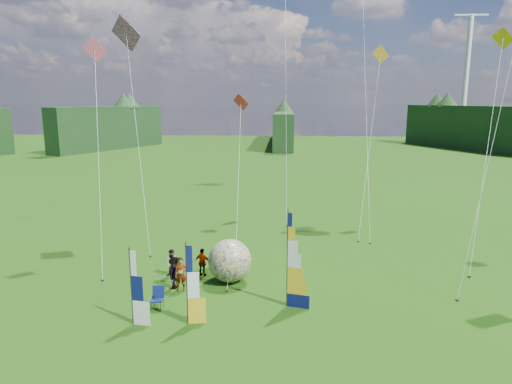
# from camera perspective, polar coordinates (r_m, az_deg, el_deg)

# --- Properties ---
(ground) EXTENTS (220.00, 220.00, 0.00)m
(ground) POSITION_cam_1_polar(r_m,az_deg,el_deg) (20.13, 2.22, -17.93)
(ground) COLOR #235F0F
(ground) RESTS_ON ground
(treeline_ring) EXTENTS (210.00, 210.00, 8.00)m
(treeline_ring) POSITION_cam_1_polar(r_m,az_deg,el_deg) (18.50, 2.32, -7.07)
(treeline_ring) COLOR #233C1B
(treeline_ring) RESTS_ON ground
(turbine_right) EXTENTS (8.00, 1.20, 30.00)m
(turbine_right) POSITION_cam_1_polar(r_m,az_deg,el_deg) (127.70, 24.75, 12.74)
(turbine_right) COLOR silver
(turbine_right) RESTS_ON ground
(feather_banner_main) EXTENTS (1.26, 0.39, 4.70)m
(feather_banner_main) POSITION_cam_1_polar(r_m,az_deg,el_deg) (22.05, 3.93, -8.53)
(feather_banner_main) COLOR #0C124E
(feather_banner_main) RESTS_ON ground
(side_banner_left) EXTENTS (1.02, 0.27, 3.69)m
(side_banner_left) POSITION_cam_1_polar(r_m,az_deg,el_deg) (20.72, -8.64, -11.48)
(side_banner_left) COLOR gold
(side_banner_left) RESTS_ON ground
(side_banner_far) EXTENTS (1.03, 0.24, 3.48)m
(side_banner_far) POSITION_cam_1_polar(r_m,az_deg,el_deg) (21.23, -15.32, -11.50)
(side_banner_far) COLOR white
(side_banner_far) RESTS_ON ground
(bol_inflatable) EXTENTS (3.15, 3.15, 2.39)m
(bol_inflatable) POSITION_cam_1_polar(r_m,az_deg,el_deg) (25.37, -3.29, -8.57)
(bol_inflatable) COLOR #19058A
(bol_inflatable) RESTS_ON ground
(spectator_a) EXTENTS (0.76, 0.60, 1.83)m
(spectator_a) POSITION_cam_1_polar(r_m,az_deg,el_deg) (24.57, -9.39, -10.09)
(spectator_a) COLOR #66594C
(spectator_a) RESTS_ON ground
(spectator_b) EXTENTS (0.79, 0.42, 1.60)m
(spectator_b) POSITION_cam_1_polar(r_m,az_deg,el_deg) (26.55, -10.40, -8.73)
(spectator_b) COLOR #66594C
(spectator_b) RESTS_ON ground
(spectator_c) EXTENTS (0.57, 1.17, 1.73)m
(spectator_c) POSITION_cam_1_polar(r_m,az_deg,el_deg) (24.94, -10.12, -9.90)
(spectator_c) COLOR #66594C
(spectator_c) RESTS_ON ground
(spectator_d) EXTENTS (1.02, 0.64, 1.63)m
(spectator_d) POSITION_cam_1_polar(r_m,az_deg,el_deg) (26.35, -6.70, -8.74)
(spectator_d) COLOR #66594C
(spectator_d) RESTS_ON ground
(camp_chair) EXTENTS (0.63, 0.63, 1.09)m
(camp_chair) POSITION_cam_1_polar(r_m,az_deg,el_deg) (22.91, -12.26, -12.85)
(camp_chair) COLOR #0C194B
(camp_chair) RESTS_ON ground
(kite_whale) EXTENTS (3.80, 14.82, 22.01)m
(kite_whale) POSITION_cam_1_polar(r_m,az_deg,el_deg) (37.17, 13.61, 12.89)
(kite_whale) COLOR black
(kite_whale) RESTS_ON ground
(kite_rainbow_delta) EXTENTS (10.56, 12.61, 16.70)m
(kite_rainbow_delta) POSITION_cam_1_polar(r_m,az_deg,el_deg) (32.16, -14.69, 8.38)
(kite_rainbow_delta) COLOR red
(kite_rainbow_delta) RESTS_ON ground
(kite_parafoil) EXTENTS (10.06, 10.60, 17.19)m
(kite_parafoil) POSITION_cam_1_polar(r_m,az_deg,el_deg) (26.50, 27.65, 7.40)
(kite_parafoil) COLOR #A20823
(kite_parafoil) RESTS_ON ground
(small_kite_red) EXTENTS (6.71, 10.72, 10.88)m
(small_kite_red) POSITION_cam_1_polar(r_m,az_deg,el_deg) (34.03, -2.17, 3.96)
(small_kite_red) COLOR red
(small_kite_red) RESTS_ON ground
(small_kite_orange) EXTENTS (6.62, 11.50, 14.77)m
(small_kite_orange) POSITION_cam_1_polar(r_m,az_deg,el_deg) (36.16, 14.14, 7.17)
(small_kite_orange) COLOR orange
(small_kite_orange) RESTS_ON ground
(small_kite_yellow) EXTENTS (9.81, 12.50, 15.22)m
(small_kite_yellow) POSITION_cam_1_polar(r_m,az_deg,el_deg) (31.96, 27.08, 6.16)
(small_kite_yellow) COLOR #E5A810
(small_kite_yellow) RESTS_ON ground
(small_kite_pink) EXTENTS (7.18, 9.92, 14.28)m
(small_kite_pink) POSITION_cam_1_polar(r_m,az_deg,el_deg) (28.78, -19.17, 5.38)
(small_kite_pink) COLOR #D34D6C
(small_kite_pink) RESTS_ON ground
(small_kite_green) EXTENTS (7.03, 12.48, 21.22)m
(small_kite_green) POSITION_cam_1_polar(r_m,az_deg,el_deg) (39.80, 3.78, 12.49)
(small_kite_green) COLOR green
(small_kite_green) RESTS_ON ground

